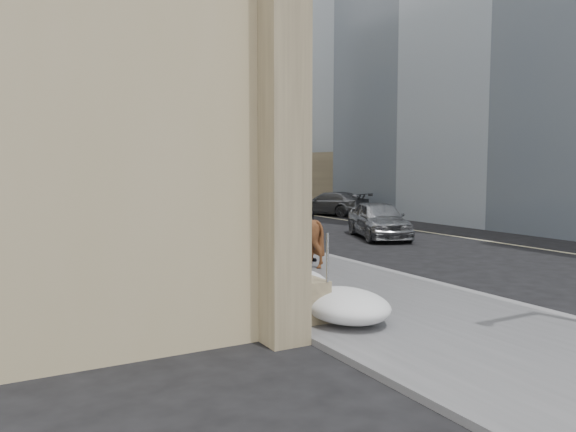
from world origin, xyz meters
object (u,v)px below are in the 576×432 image
Objects in this scene: mounted_horse_left at (215,225)px; car_silver at (379,219)px; mounted_horse_right at (285,231)px; pedestrian at (309,236)px; car_grey at (331,203)px.

car_silver is (8.10, 2.05, -0.37)m from mounted_horse_left.
mounted_horse_right is (1.06, -2.72, 0.04)m from mounted_horse_left.
pedestrian reaches higher than car_silver.
mounted_horse_left is 0.53× the size of car_grey.
mounted_horse_left reaches higher than pedestrian.
mounted_horse_left is at bearing -90.14° from mounted_horse_right.
mounted_horse_left is at bearing 24.29° from car_grey.
car_grey is (4.25, 10.13, -0.06)m from car_silver.
mounted_horse_left is 1.01× the size of mounted_horse_right.
mounted_horse_right is at bearing -163.33° from pedestrian.
mounted_horse_right is 0.52× the size of car_grey.
mounted_horse_left is 0.57× the size of car_silver.
mounted_horse_right is 18.71m from car_grey.
mounted_horse_right reaches higher than car_silver.
pedestrian is at bearing 34.31° from car_grey.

